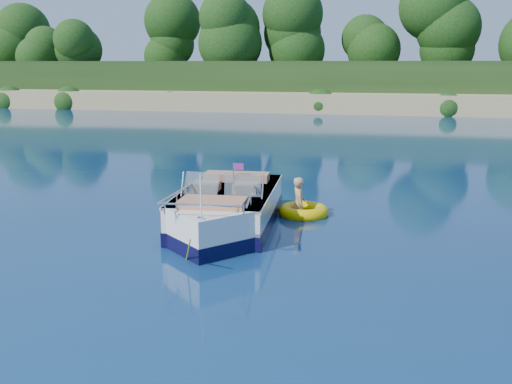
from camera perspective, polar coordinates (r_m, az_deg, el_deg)
ground at (r=11.43m, az=-11.72°, el=-7.11°), size 160.00×160.00×0.00m
shoreline at (r=73.74m, az=9.09°, el=10.40°), size 170.00×59.00×6.00m
treeline at (r=51.01m, az=7.67°, el=14.60°), size 150.00×7.12×8.19m
motorboat at (r=13.42m, az=-3.07°, el=-2.12°), size 2.41×6.02×2.00m
tow_tube at (r=14.78m, az=4.76°, el=-1.95°), size 1.63×1.63×0.35m
boy at (r=14.82m, az=4.25°, el=-2.26°), size 0.59×0.84×1.51m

